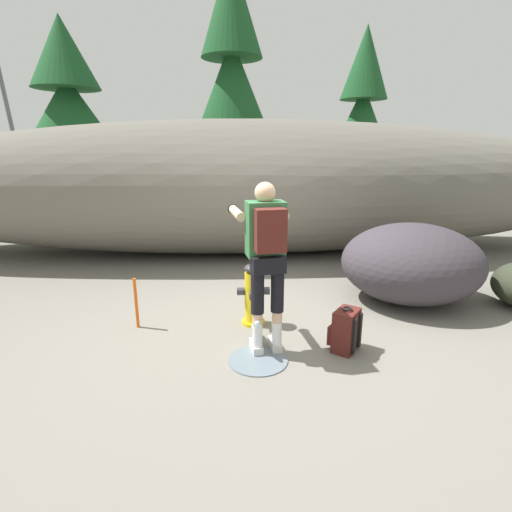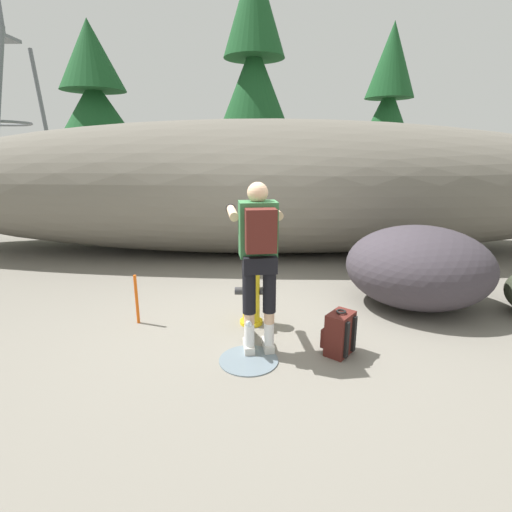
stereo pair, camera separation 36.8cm
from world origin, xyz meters
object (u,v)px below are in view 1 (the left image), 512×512
fire_hydrant (253,295)px  survey_stake (136,303)px  utility_worker (266,247)px  boulder_large (411,263)px  spare_backpack (345,331)px

fire_hydrant → survey_stake: size_ratio=1.31×
utility_worker → survey_stake: size_ratio=2.85×
utility_worker → boulder_large: (2.07, 1.21, -0.56)m
spare_backpack → boulder_large: (1.25, 1.29, 0.31)m
boulder_large → survey_stake: (-3.50, -0.62, -0.23)m
spare_backpack → survey_stake: size_ratio=0.78×
spare_backpack → survey_stake: 2.35m
utility_worker → survey_stake: (-1.44, 0.59, -0.80)m
spare_backpack → utility_worker: bearing=31.9°
boulder_large → utility_worker: bearing=-149.7°
fire_hydrant → survey_stake: bearing=-179.7°
fire_hydrant → spare_backpack: size_ratio=1.68×
survey_stake → boulder_large: bearing=10.0°
boulder_large → survey_stake: 3.56m
survey_stake → fire_hydrant: bearing=0.3°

